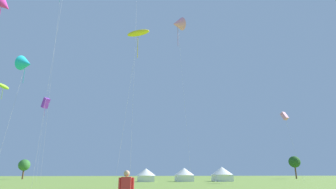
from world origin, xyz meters
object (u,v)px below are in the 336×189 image
(tree_distant_left, at_px, (24,165))
(kite_magenta_delta, at_px, (2,3))
(kite_yellow_parafoil, at_px, (138,33))
(festival_tent_left, at_px, (222,173))
(kite_purple_box, at_px, (46,103))
(kite_pink_delta, at_px, (178,24))
(kite_cyan_delta, at_px, (26,64))
(kite_pink_box, at_px, (284,116))
(kite_lime_parafoil, at_px, (3,87))
(festival_tent_center, at_px, (146,174))
(festival_tent_right, at_px, (184,174))
(tree_distant_right, at_px, (294,162))

(tree_distant_left, bearing_deg, kite_magenta_delta, -79.27)
(kite_yellow_parafoil, height_order, festival_tent_left, kite_yellow_parafoil)
(kite_purple_box, height_order, kite_yellow_parafoil, kite_yellow_parafoil)
(kite_pink_delta, height_order, kite_magenta_delta, kite_pink_delta)
(kite_cyan_delta, distance_m, kite_pink_box, 45.05)
(kite_lime_parafoil, bearing_deg, kite_pink_delta, 21.19)
(kite_pink_box, xyz_separation_m, festival_tent_center, (-25.59, 11.13, -10.80))
(festival_tent_right, xyz_separation_m, tree_distant_left, (-41.92, 31.19, 2.47))
(tree_distant_left, bearing_deg, kite_purple_box, -67.72)
(kite_pink_delta, height_order, festival_tent_left, kite_pink_delta)
(kite_yellow_parafoil, distance_m, tree_distant_right, 73.84)
(kite_purple_box, bearing_deg, tree_distant_right, 18.05)
(kite_yellow_parafoil, relative_size, kite_pink_box, 1.65)
(tree_distant_left, bearing_deg, tree_distant_right, -4.16)
(kite_yellow_parafoil, distance_m, kite_magenta_delta, 22.54)
(kite_pink_box, bearing_deg, festival_tent_center, 156.49)
(festival_tent_right, bearing_deg, tree_distant_right, 30.76)
(kite_magenta_delta, distance_m, festival_tent_center, 39.91)
(kite_yellow_parafoil, relative_size, kite_magenta_delta, 0.74)
(kite_yellow_parafoil, bearing_deg, kite_pink_delta, 63.61)
(kite_pink_box, xyz_separation_m, festival_tent_left, (-9.18, 11.13, -10.59))
(kite_yellow_parafoil, xyz_separation_m, festival_tent_center, (3.42, 23.17, -19.59))
(festival_tent_center, height_order, tree_distant_right, tree_distant_right)
(kite_lime_parafoil, xyz_separation_m, festival_tent_left, (39.95, 15.07, -12.87))
(festival_tent_right, distance_m, tree_distant_left, 52.31)
(kite_yellow_parafoil, bearing_deg, kite_pink_box, 22.53)
(kite_magenta_delta, bearing_deg, festival_tent_left, 23.92)
(kite_cyan_delta, height_order, festival_tent_center, kite_cyan_delta)
(kite_pink_box, distance_m, festival_tent_right, 23.37)
(kite_yellow_parafoil, distance_m, festival_tent_center, 30.53)
(kite_pink_delta, distance_m, tree_distant_left, 61.44)
(kite_magenta_delta, distance_m, tree_distant_right, 89.06)
(tree_distant_left, bearing_deg, festival_tent_right, -36.65)
(festival_tent_center, distance_m, festival_tent_left, 16.41)
(kite_cyan_delta, height_order, tree_distant_right, kite_cyan_delta)
(kite_cyan_delta, bearing_deg, kite_magenta_delta, 137.79)
(kite_cyan_delta, bearing_deg, kite_yellow_parafoil, 6.34)
(festival_tent_center, relative_size, tree_distant_left, 0.71)
(kite_purple_box, bearing_deg, kite_pink_box, -15.09)
(tree_distant_right, bearing_deg, kite_pink_box, -124.19)
(kite_cyan_delta, bearing_deg, festival_tent_left, 36.25)
(kite_purple_box, height_order, festival_tent_right, kite_purple_box)
(kite_purple_box, height_order, kite_magenta_delta, kite_magenta_delta)
(kite_pink_box, bearing_deg, festival_tent_right, 147.58)
(festival_tent_left, distance_m, tree_distant_left, 59.21)
(kite_yellow_parafoil, distance_m, kite_pink_box, 32.61)
(kite_yellow_parafoil, height_order, tree_distant_right, kite_yellow_parafoil)
(festival_tent_center, distance_m, festival_tent_right, 8.06)
(kite_purple_box, distance_m, festival_tent_right, 33.25)
(kite_pink_delta, xyz_separation_m, festival_tent_left, (10.06, 3.48, -33.24))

